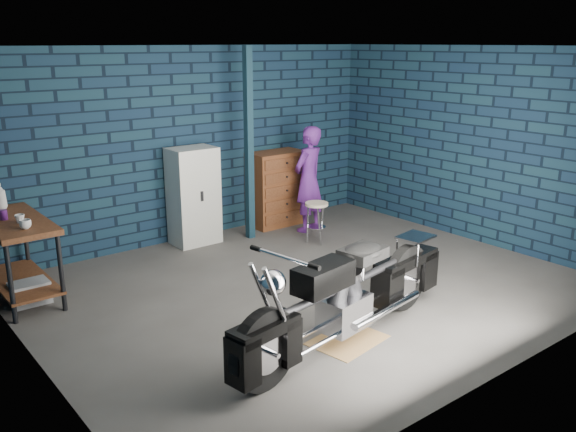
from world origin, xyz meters
The scene contains 15 objects.
ground centered at (0.00, 0.00, 0.00)m, with size 6.00×6.00×0.00m, color #4C4947.
room_walls centered at (0.00, 0.55, 1.90)m, with size 6.02×5.01×2.71m.
support_post centered at (0.55, 1.95, 1.35)m, with size 0.10×0.10×2.70m, color #112936.
workbench centered at (-2.68, 1.74, 0.46)m, with size 0.60×1.40×0.91m, color brown.
drip_mat centered at (-0.55, -1.24, 0.00)m, with size 0.70×0.52×0.01m, color olive.
motorcycle centered at (-0.55, -1.24, 0.55)m, with size 2.50×0.68×1.10m, color black, non-canonical shape.
person centered at (1.44, 1.70, 0.79)m, with size 0.57×0.38×1.57m, color #572078.
storage_bin centered at (-2.66, 1.53, 0.12)m, with size 0.39×0.28×0.24m, color gray.
locker centered at (-0.20, 2.23, 0.68)m, with size 0.63×0.45×1.36m, color silver.
tool_chest centered at (1.25, 2.23, 0.57)m, with size 0.86×0.48×1.14m, color brown.
shop_stool centered at (1.13, 1.16, 0.30)m, with size 0.32×0.32×0.59m, color beige, non-canonical shape.
cup_a centered at (-2.68, 1.30, 0.96)m, with size 0.12×0.12×0.09m, color beige.
cup_b centered at (-2.66, 1.55, 0.96)m, with size 0.10×0.10×0.09m, color beige.
mug_purple centered at (-2.76, 1.78, 0.96)m, with size 0.08×0.08×0.11m, color #521967.
bottle centered at (-2.66, 2.28, 1.06)m, with size 0.11×0.11×0.29m, color gray.
Camera 1 is at (-4.25, -5.01, 2.75)m, focal length 38.00 mm.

